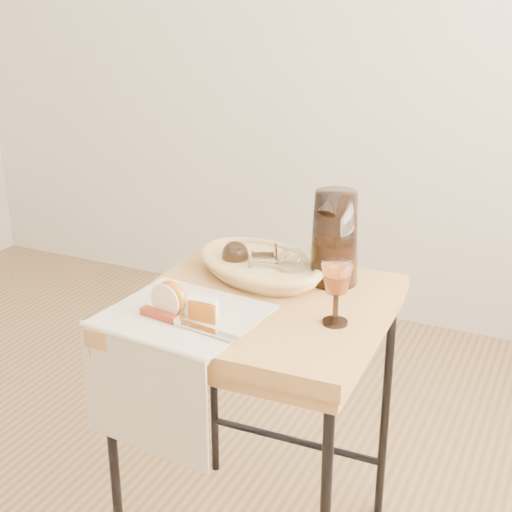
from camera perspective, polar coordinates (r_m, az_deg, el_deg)
The scene contains 11 objects.
wall_back at distance 3.24m, azimuth 3.97°, elevation 18.85°, with size 3.60×0.00×2.70m, color beige.
side_table at distance 1.93m, azimuth 0.26°, elevation -13.62°, with size 0.59×0.59×0.75m, color brown, non-canonical shape.
tea_towel at distance 1.67m, azimuth -5.73°, elevation -4.60°, with size 0.34×0.30×0.01m, color beige.
bread_basket at distance 1.88m, azimuth 0.35°, elevation -0.87°, with size 0.34×0.23×0.05m, color olive, non-canonical shape.
goblet_lying_a at distance 1.89m, azimuth -0.28°, elevation 0.13°, with size 0.12×0.07×0.07m, color #39291D, non-canonical shape.
goblet_lying_b at distance 1.83m, azimuth 1.51°, elevation -0.50°, with size 0.13×0.08×0.08m, color white, non-canonical shape.
pitcher at distance 1.82m, azimuth 6.14°, elevation 1.43°, with size 0.16×0.24×0.28m, color black, non-canonical shape.
wine_goblet at distance 1.61m, azimuth 6.27°, elevation -2.92°, with size 0.07×0.07×0.15m, color white, non-canonical shape.
apple_half at distance 1.66m, azimuth -6.61°, elevation -3.24°, with size 0.09×0.04×0.08m, color red.
apple_wedge at distance 1.64m, azimuth -4.24°, elevation -4.09°, with size 0.07×0.04×0.05m, color beige.
table_knife at distance 1.61m, azimuth -5.61°, elevation -5.10°, with size 0.25×0.03×0.02m, color silver, non-canonical shape.
Camera 1 is at (1.18, -1.21, 1.48)m, focal length 51.36 mm.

